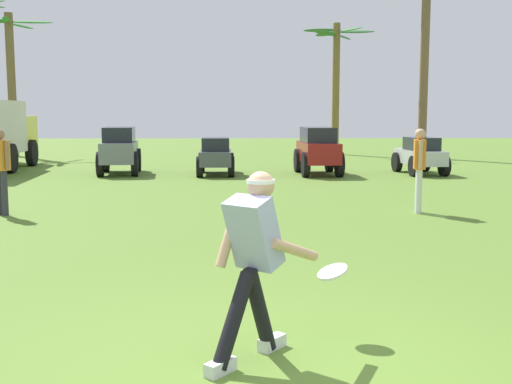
# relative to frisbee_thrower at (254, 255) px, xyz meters

# --- Properties ---
(ground_plane) EXTENTS (80.00, 80.00, 0.00)m
(ground_plane) POSITION_rel_frisbee_thrower_xyz_m (0.14, -0.37, -0.80)
(ground_plane) COLOR #577A2B
(frisbee_thrower) EXTENTS (0.90, 0.78, 1.43)m
(frisbee_thrower) POSITION_rel_frisbee_thrower_xyz_m (0.00, 0.00, 0.00)
(frisbee_thrower) COLOR black
(frisbee_thrower) RESTS_ON ground_plane
(frisbee_in_flight) EXTENTS (0.33, 0.34, 0.12)m
(frisbee_in_flight) POSITION_rel_frisbee_thrower_xyz_m (0.67, 0.50, -0.26)
(frisbee_in_flight) COLOR white
(teammate_near_sideline) EXTENTS (0.44, 0.36, 1.56)m
(teammate_near_sideline) POSITION_rel_frisbee_thrower_xyz_m (-4.45, 6.88, 0.14)
(teammate_near_sideline) COLOR #33333D
(teammate_near_sideline) RESTS_ON ground_plane
(teammate_midfield) EXTENTS (0.26, 0.50, 1.56)m
(teammate_midfield) POSITION_rel_frisbee_thrower_xyz_m (3.18, 6.98, 0.14)
(teammate_midfield) COLOR silver
(teammate_midfield) RESTS_ON ground_plane
(parked_car_slot_a) EXTENTS (1.39, 2.44, 1.40)m
(parked_car_slot_a) POSITION_rel_frisbee_thrower_xyz_m (-3.77, 14.57, -0.06)
(parked_car_slot_a) COLOR slate
(parked_car_slot_a) RESTS_ON ground_plane
(parked_car_slot_b) EXTENTS (1.14, 2.22, 1.10)m
(parked_car_slot_b) POSITION_rel_frisbee_thrower_xyz_m (-0.88, 14.28, -0.24)
(parked_car_slot_b) COLOR #474C51
(parked_car_slot_b) RESTS_ON ground_plane
(parked_car_slot_c) EXTENTS (1.28, 2.40, 1.40)m
(parked_car_slot_c) POSITION_rel_frisbee_thrower_xyz_m (2.16, 14.28, -0.06)
(parked_car_slot_c) COLOR maroon
(parked_car_slot_c) RESTS_ON ground_plane
(parked_car_slot_d) EXTENTS (1.26, 2.27, 1.10)m
(parked_car_slot_d) POSITION_rel_frisbee_thrower_xyz_m (5.25, 14.36, -0.24)
(parked_car_slot_d) COLOR #B7BABF
(parked_car_slot_d) RESTS_ON ground_plane
(palm_tree_left_of_centre) EXTENTS (3.38, 3.32, 5.87)m
(palm_tree_left_of_centre) POSITION_rel_frisbee_thrower_xyz_m (-9.64, 22.35, 2.62)
(palm_tree_left_of_centre) COLOR brown
(palm_tree_left_of_centre) RESTS_ON ground_plane
(palm_tree_right_of_centre) EXTENTS (3.04, 3.50, 5.61)m
(palm_tree_right_of_centre) POSITION_rel_frisbee_thrower_xyz_m (3.97, 23.25, 2.63)
(palm_tree_right_of_centre) COLOR brown
(palm_tree_right_of_centre) RESTS_ON ground_plane
(palm_tree_far_right) EXTENTS (3.26, 3.41, 7.03)m
(palm_tree_far_right) POSITION_rel_frisbee_thrower_xyz_m (7.17, 21.04, 3.23)
(palm_tree_far_right) COLOR brown
(palm_tree_far_right) RESTS_ON ground_plane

